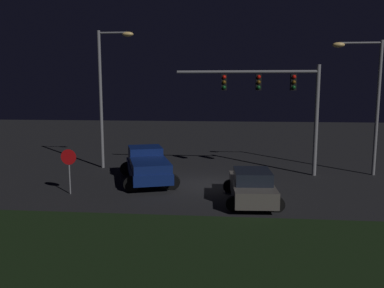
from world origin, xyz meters
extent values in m
plane|color=black|center=(0.00, 0.00, 0.00)|extent=(80.00, 80.00, 0.00)
cube|color=black|center=(0.00, -8.87, 0.05)|extent=(20.84, 6.73, 0.10)
cube|color=navy|center=(-3.32, 0.30, 0.68)|extent=(3.59, 5.75, 0.55)
cube|color=navy|center=(-3.69, 1.43, 1.38)|extent=(2.34, 2.38, 0.85)
cube|color=black|center=(-3.69, 1.43, 1.50)|extent=(2.15, 1.99, 0.51)
cube|color=navy|center=(-2.98, -0.72, 1.18)|extent=(2.77, 3.47, 0.45)
cylinder|color=black|center=(-4.91, 1.83, 0.40)|extent=(0.80, 0.22, 0.80)
cylinder|color=black|center=(-2.95, 2.47, 0.40)|extent=(0.80, 0.22, 0.80)
cylinder|color=black|center=(-3.69, -1.86, 0.40)|extent=(0.80, 0.22, 0.80)
cylinder|color=black|center=(-1.74, -1.22, 0.40)|extent=(0.80, 0.22, 0.80)
cube|color=#514C47|center=(2.18, -2.93, 0.61)|extent=(2.03, 4.49, 0.70)
cube|color=black|center=(2.20, -3.18, 1.23)|extent=(1.70, 2.08, 0.55)
cylinder|color=black|center=(1.18, -1.49, 0.32)|extent=(0.64, 0.22, 0.64)
cylinder|color=black|center=(3.02, -1.39, 0.32)|extent=(0.64, 0.22, 0.64)
cylinder|color=black|center=(1.34, -4.47, 0.32)|extent=(0.64, 0.22, 0.64)
cylinder|color=black|center=(3.18, -4.38, 0.32)|extent=(0.64, 0.22, 0.64)
cylinder|color=slate|center=(6.21, 2.84, 3.25)|extent=(0.24, 0.24, 6.50)
cylinder|color=slate|center=(2.11, 2.84, 6.10)|extent=(8.20, 0.18, 0.18)
cube|color=black|center=(4.81, 2.84, 5.50)|extent=(0.32, 0.44, 0.95)
sphere|color=red|center=(4.81, 2.61, 5.80)|extent=(0.22, 0.22, 0.22)
sphere|color=#59380A|center=(4.81, 2.61, 5.50)|extent=(0.22, 0.22, 0.22)
sphere|color=#0C4719|center=(4.81, 2.61, 5.20)|extent=(0.22, 0.22, 0.22)
cube|color=black|center=(2.81, 2.84, 5.50)|extent=(0.32, 0.44, 0.95)
sphere|color=red|center=(2.81, 2.61, 5.80)|extent=(0.22, 0.22, 0.22)
sphere|color=#59380A|center=(2.81, 2.61, 5.50)|extent=(0.22, 0.22, 0.22)
sphere|color=#0C4719|center=(2.81, 2.61, 5.20)|extent=(0.22, 0.22, 0.22)
cube|color=black|center=(0.81, 2.84, 5.50)|extent=(0.32, 0.44, 0.95)
sphere|color=red|center=(0.81, 2.61, 5.80)|extent=(0.22, 0.22, 0.22)
sphere|color=#59380A|center=(0.81, 2.61, 5.50)|extent=(0.22, 0.22, 0.22)
sphere|color=#0C4719|center=(0.81, 2.61, 5.20)|extent=(0.22, 0.22, 0.22)
cylinder|color=slate|center=(-7.05, 3.86, 4.35)|extent=(0.20, 0.20, 8.71)
cylinder|color=slate|center=(-6.12, 3.86, 8.56)|extent=(1.86, 0.12, 0.12)
ellipsoid|color=#F9CC72|center=(-5.19, 3.86, 8.46)|extent=(0.70, 0.44, 0.30)
cylinder|color=slate|center=(9.77, 3.29, 3.94)|extent=(0.20, 0.20, 7.88)
cylinder|color=slate|center=(8.57, 3.29, 7.73)|extent=(2.40, 0.12, 0.12)
ellipsoid|color=#F9CC72|center=(7.37, 3.29, 7.63)|extent=(0.70, 0.44, 0.30)
cylinder|color=slate|center=(-6.62, -2.49, 1.10)|extent=(0.07, 0.07, 2.20)
cylinder|color=#B20C0F|center=(-6.62, -2.52, 1.85)|extent=(0.76, 0.03, 0.76)
camera|label=1|loc=(1.09, -20.45, 5.18)|focal=36.42mm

